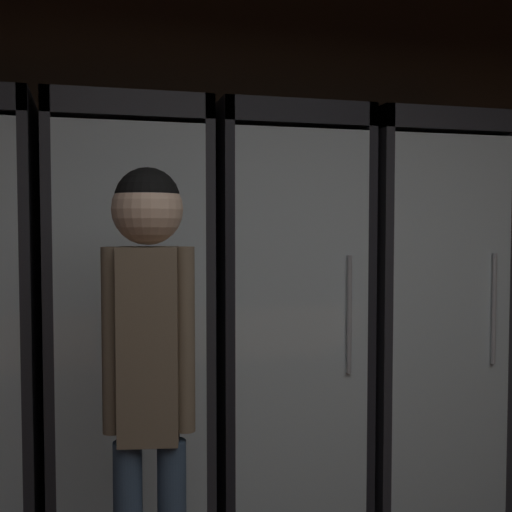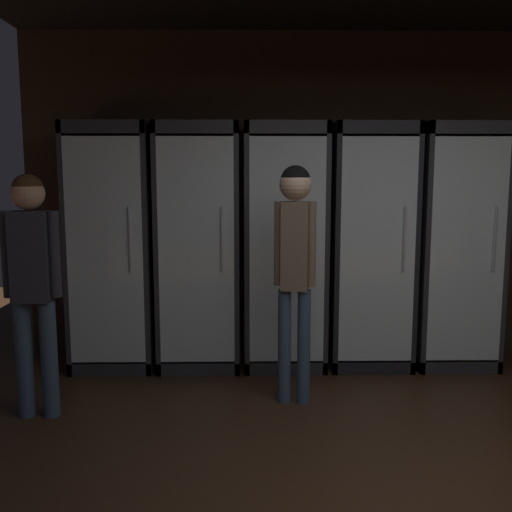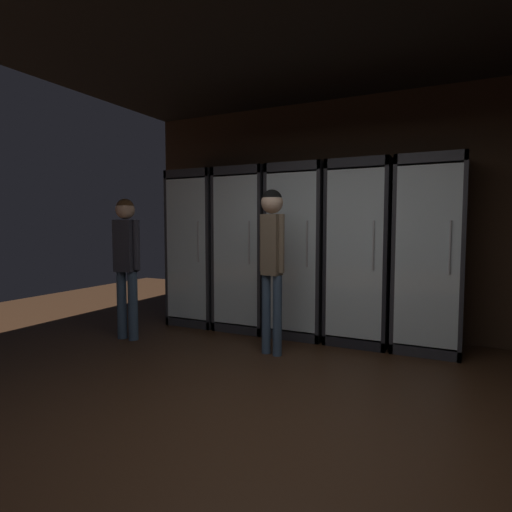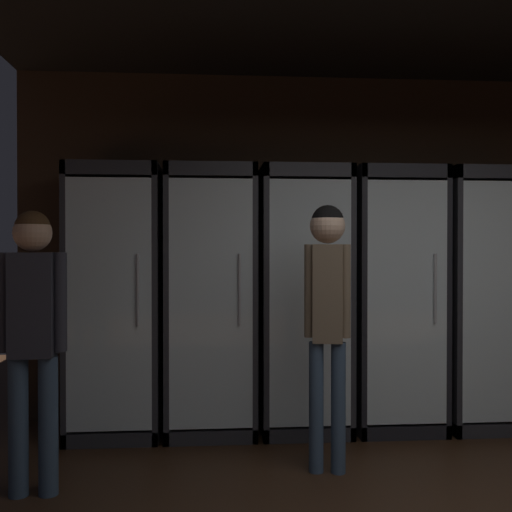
# 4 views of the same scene
# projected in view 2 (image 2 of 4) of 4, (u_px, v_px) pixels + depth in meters

# --- Properties ---
(wall_back) EXTENTS (6.00, 0.06, 2.80)m
(wall_back) POSITION_uv_depth(u_px,v_px,m) (367.00, 196.00, 5.13)
(wall_back) COLOR #382619
(wall_back) RESTS_ON ground
(cooler_far_left) EXTENTS (0.66, 0.70, 1.99)m
(cooler_far_left) POSITION_uv_depth(u_px,v_px,m) (116.00, 249.00, 4.81)
(cooler_far_left) COLOR #2B2B30
(cooler_far_left) RESTS_ON ground
(cooler_left) EXTENTS (0.66, 0.70, 1.99)m
(cooler_left) POSITION_uv_depth(u_px,v_px,m) (200.00, 248.00, 4.83)
(cooler_left) COLOR #2B2B30
(cooler_left) RESTS_ON ground
(cooler_center) EXTENTS (0.66, 0.70, 1.99)m
(cooler_center) POSITION_uv_depth(u_px,v_px,m) (284.00, 248.00, 4.84)
(cooler_center) COLOR #2B2B30
(cooler_center) RESTS_ON ground
(cooler_right) EXTENTS (0.66, 0.70, 1.99)m
(cooler_right) POSITION_uv_depth(u_px,v_px,m) (367.00, 248.00, 4.85)
(cooler_right) COLOR black
(cooler_right) RESTS_ON ground
(cooler_far_right) EXTENTS (0.66, 0.70, 1.99)m
(cooler_far_right) POSITION_uv_depth(u_px,v_px,m) (450.00, 248.00, 4.86)
(cooler_far_right) COLOR #2B2B30
(cooler_far_right) RESTS_ON ground
(shopper_near) EXTENTS (0.28, 0.22, 1.65)m
(shopper_near) POSITION_uv_depth(u_px,v_px,m) (295.00, 250.00, 3.92)
(shopper_near) COLOR #384C66
(shopper_near) RESTS_ON ground
(shopper_far) EXTENTS (0.37, 0.21, 1.59)m
(shopper_far) POSITION_uv_depth(u_px,v_px,m) (32.00, 270.00, 3.70)
(shopper_far) COLOR #384C66
(shopper_far) RESTS_ON ground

